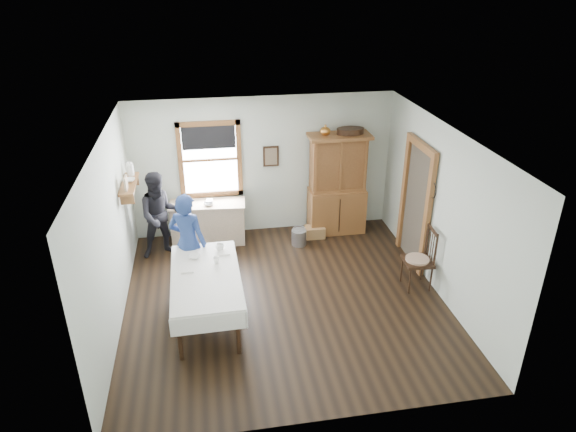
{
  "coord_description": "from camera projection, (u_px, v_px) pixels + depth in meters",
  "views": [
    {
      "loc": [
        -1.08,
        -6.73,
        4.81
      ],
      "look_at": [
        0.11,
        0.3,
        1.33
      ],
      "focal_mm": 32.0,
      "sensor_mm": 36.0,
      "label": 1
    }
  ],
  "objects": [
    {
      "name": "woman_blue",
      "position": [
        188.0,
        246.0,
        8.19
      ],
      "size": [
        0.68,
        0.58,
        1.57
      ],
      "primitive_type": "imported",
      "rotation": [
        0.0,
        0.0,
        2.72
      ],
      "color": "navy",
      "rests_on": "room"
    },
    {
      "name": "china_hutch",
      "position": [
        337.0,
        184.0,
        9.94
      ],
      "size": [
        1.18,
        0.56,
        2.0
      ],
      "primitive_type": "cube",
      "rotation": [
        0.0,
        0.0,
        0.0
      ],
      "color": "brown",
      "rests_on": "room"
    },
    {
      "name": "room",
      "position": [
        284.0,
        224.0,
        7.64
      ],
      "size": [
        5.01,
        5.01,
        2.7
      ],
      "color": "black",
      "rests_on": "ground"
    },
    {
      "name": "figure_dark",
      "position": [
        161.0,
        218.0,
        9.19
      ],
      "size": [
        0.83,
        0.71,
        1.49
      ],
      "primitive_type": "imported",
      "rotation": [
        0.0,
        0.0,
        0.22
      ],
      "color": "black",
      "rests_on": "room"
    },
    {
      "name": "table_cup_b",
      "position": [
        216.0,
        260.0,
        7.72
      ],
      "size": [
        0.12,
        0.12,
        0.1
      ],
      "primitive_type": "imported",
      "rotation": [
        0.0,
        0.0,
        -0.26
      ],
      "color": "white",
      "rests_on": "dining_table"
    },
    {
      "name": "work_counter",
      "position": [
        208.0,
        223.0,
        9.79
      ],
      "size": [
        1.46,
        0.66,
        0.81
      ],
      "primitive_type": "cube",
      "rotation": [
        0.0,
        0.0,
        -0.09
      ],
      "color": "#C8A88B",
      "rests_on": "room"
    },
    {
      "name": "table_bowl",
      "position": [
        194.0,
        257.0,
        7.86
      ],
      "size": [
        0.24,
        0.24,
        0.05
      ],
      "primitive_type": "imported",
      "rotation": [
        0.0,
        0.0,
        -0.28
      ],
      "color": "white",
      "rests_on": "dining_table"
    },
    {
      "name": "rug_beater",
      "position": [
        433.0,
        183.0,
        8.12
      ],
      "size": [
        0.01,
        0.27,
        0.27
      ],
      "primitive_type": "torus",
      "rotation": [
        0.0,
        1.57,
        0.0
      ],
      "color": "black",
      "rests_on": "room"
    },
    {
      "name": "wall_shelf",
      "position": [
        129.0,
        182.0,
        8.55
      ],
      "size": [
        0.24,
        1.0,
        0.44
      ],
      "color": "brown",
      "rests_on": "room"
    },
    {
      "name": "table_cup_a",
      "position": [
        220.0,
        247.0,
        8.06
      ],
      "size": [
        0.14,
        0.14,
        0.11
      ],
      "primitive_type": "imported",
      "rotation": [
        0.0,
        0.0,
        -0.0
      ],
      "color": "white",
      "rests_on": "dining_table"
    },
    {
      "name": "dining_table",
      "position": [
        207.0,
        297.0,
        7.62
      ],
      "size": [
        1.06,
        1.96,
        0.78
      ],
      "primitive_type": "cube",
      "rotation": [
        0.0,
        0.0,
        0.02
      ],
      "color": "white",
      "rests_on": "room"
    },
    {
      "name": "wicker_basket",
      "position": [
        315.0,
        232.0,
        10.08
      ],
      "size": [
        0.38,
        0.27,
        0.22
      ],
      "primitive_type": "cube",
      "rotation": [
        0.0,
        0.0,
        -0.02
      ],
      "color": "#A97E4C",
      "rests_on": "room"
    },
    {
      "name": "framed_picture",
      "position": [
        271.0,
        156.0,
        9.76
      ],
      "size": [
        0.3,
        0.04,
        0.4
      ],
      "primitive_type": "cube",
      "color": "black",
      "rests_on": "room"
    },
    {
      "name": "pail",
      "position": [
        299.0,
        237.0,
        9.78
      ],
      "size": [
        0.3,
        0.3,
        0.3
      ],
      "primitive_type": "cube",
      "rotation": [
        0.0,
        0.0,
        -0.05
      ],
      "color": "#9FA1A7",
      "rests_on": "room"
    },
    {
      "name": "spindle_chair",
      "position": [
        418.0,
        258.0,
        8.34
      ],
      "size": [
        0.52,
        0.52,
        1.06
      ],
      "primitive_type": "cube",
      "rotation": [
        0.0,
        0.0,
        -0.07
      ],
      "color": "black",
      "rests_on": "room"
    },
    {
      "name": "window",
      "position": [
        210.0,
        156.0,
        9.56
      ],
      "size": [
        1.18,
        0.07,
        1.48
      ],
      "color": "white",
      "rests_on": "room"
    },
    {
      "name": "counter_bowl",
      "position": [
        208.0,
        204.0,
        9.51
      ],
      "size": [
        0.21,
        0.21,
        0.06
      ],
      "primitive_type": "imported",
      "rotation": [
        0.0,
        0.0,
        -0.22
      ],
      "color": "white",
      "rests_on": "work_counter"
    },
    {
      "name": "doorway",
      "position": [
        416.0,
        201.0,
        8.85
      ],
      "size": [
        0.09,
        1.14,
        2.22
      ],
      "color": "#41392F",
      "rests_on": "room"
    },
    {
      "name": "shelf_bowl",
      "position": [
        129.0,
        180.0,
        8.55
      ],
      "size": [
        0.22,
        0.22,
        0.05
      ],
      "primitive_type": "imported",
      "color": "white",
      "rests_on": "wall_shelf"
    },
    {
      "name": "counter_book",
      "position": [
        179.0,
        204.0,
        9.53
      ],
      "size": [
        0.28,
        0.3,
        0.02
      ],
      "primitive_type": "imported",
      "rotation": [
        0.0,
        0.0,
        0.52
      ],
      "color": "#71604B",
      "rests_on": "work_counter"
    }
  ]
}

